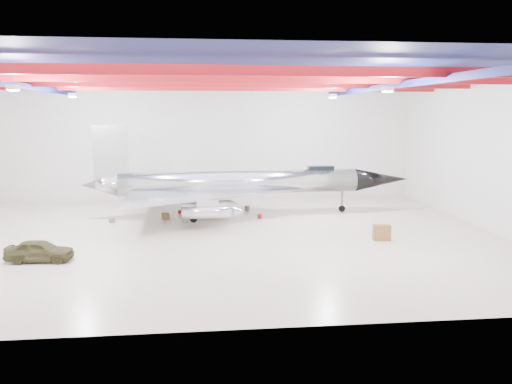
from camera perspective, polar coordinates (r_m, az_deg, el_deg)
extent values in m
plane|color=beige|center=(34.46, -5.40, -5.07)|extent=(40.00, 40.00, 0.00)
plane|color=silver|center=(48.50, -5.71, 5.64)|extent=(40.00, 0.00, 40.00)
plane|color=silver|center=(39.19, 25.22, 3.98)|extent=(0.00, 30.00, 30.00)
plane|color=#0A0F38|center=(33.50, -5.69, 13.49)|extent=(40.00, 40.00, 0.00)
cube|color=maroon|center=(24.48, -5.52, 13.69)|extent=(39.50, 0.25, 0.50)
cube|color=maroon|center=(30.47, -5.63, 12.79)|extent=(39.50, 0.25, 0.50)
cube|color=maroon|center=(36.46, -5.71, 12.19)|extent=(39.50, 0.25, 0.50)
cube|color=maroon|center=(42.45, -5.77, 11.76)|extent=(39.50, 0.25, 0.50)
cube|color=#0C0F4B|center=(35.44, -25.84, 10.94)|extent=(0.25, 29.50, 0.40)
cube|color=#0C0F4B|center=(35.63, 14.44, 11.54)|extent=(0.25, 29.50, 0.40)
cube|color=silver|center=(29.11, -26.02, 10.72)|extent=(0.55, 0.55, 0.25)
cube|color=silver|center=(29.29, 14.81, 11.32)|extent=(0.55, 0.55, 0.25)
cube|color=silver|center=(40.61, -20.22, 10.38)|extent=(0.55, 0.55, 0.25)
cube|color=silver|center=(40.74, 8.75, 10.82)|extent=(0.55, 0.55, 0.25)
cylinder|color=silver|center=(40.95, -1.84, 1.12)|extent=(19.49, 2.69, 1.94)
cone|color=black|center=(43.97, 14.09, 1.41)|extent=(4.93, 2.13, 1.94)
cone|color=silver|center=(41.25, -17.46, 0.76)|extent=(2.99, 2.05, 1.94)
cube|color=silver|center=(40.82, -16.28, 4.30)|extent=(2.72, 0.22, 4.37)
cube|color=black|center=(42.11, 7.39, 2.67)|extent=(2.17, 0.86, 0.49)
cylinder|color=silver|center=(35.70, -5.53, -2.33)|extent=(3.72, 1.02, 0.87)
cylinder|color=silver|center=(38.08, -5.71, -1.61)|extent=(3.72, 1.02, 0.87)
cylinder|color=silver|center=(43.82, -6.05, -0.19)|extent=(3.72, 1.02, 0.87)
cylinder|color=silver|center=(46.21, -6.17, 0.29)|extent=(3.72, 1.02, 0.87)
cylinder|color=#59595B|center=(43.08, 9.80, -1.09)|extent=(0.17, 0.17, 1.75)
cylinder|color=black|center=(43.19, 9.78, -1.88)|extent=(0.55, 0.23, 0.54)
cylinder|color=#59595B|center=(38.62, -7.17, -2.21)|extent=(0.17, 0.17, 1.75)
cylinder|color=black|center=(38.74, -7.15, -3.09)|extent=(0.55, 0.23, 0.54)
cylinder|color=#59595B|center=(43.39, -7.30, -0.96)|extent=(0.17, 0.17, 1.75)
cylinder|color=black|center=(43.50, -7.28, -1.74)|extent=(0.55, 0.23, 0.54)
imported|color=#3D391E|center=(31.12, -23.50, -6.16)|extent=(3.78, 1.69, 1.26)
cube|color=brown|center=(34.19, 14.16, -4.52)|extent=(1.21, 0.72, 1.05)
cube|color=olive|center=(40.24, -10.20, -2.83)|extent=(0.57, 0.48, 0.37)
cube|color=#A81019|center=(42.31, -8.60, -2.25)|extent=(0.45, 0.38, 0.29)
cylinder|color=#59595B|center=(38.80, -8.13, -3.15)|extent=(0.68, 0.68, 0.47)
cube|color=olive|center=(40.95, -4.70, -2.43)|extent=(0.80, 0.71, 0.47)
cube|color=#59595B|center=(40.06, -16.14, -3.15)|extent=(0.54, 0.49, 0.31)
cylinder|color=#A81019|center=(40.05, 0.43, -2.77)|extent=(0.42, 0.42, 0.33)
cube|color=olive|center=(40.91, -10.33, -2.62)|extent=(0.63, 0.53, 0.39)
cylinder|color=#59595B|center=(43.18, -1.00, -1.85)|extent=(0.56, 0.56, 0.40)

